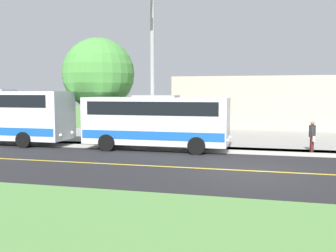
% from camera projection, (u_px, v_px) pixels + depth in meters
% --- Properties ---
extents(ground_plane, '(120.00, 120.00, 0.00)m').
position_uv_depth(ground_plane, '(251.00, 171.00, 15.08)').
color(ground_plane, '#548442').
extents(road_surface, '(8.00, 100.00, 0.01)m').
position_uv_depth(road_surface, '(251.00, 171.00, 15.08)').
color(road_surface, black).
rests_on(road_surface, ground).
extents(sidewalk, '(2.40, 100.00, 0.01)m').
position_uv_depth(sidewalk, '(253.00, 151.00, 20.11)').
color(sidewalk, '#B2ADA3').
rests_on(sidewalk, ground).
extents(parking_lot_surface, '(14.00, 36.00, 0.01)m').
position_uv_depth(parking_lot_surface, '(299.00, 137.00, 26.37)').
color(parking_lot_surface, gray).
rests_on(parking_lot_surface, ground).
extents(road_centre_line, '(0.16, 100.00, 0.00)m').
position_uv_depth(road_centre_line, '(251.00, 171.00, 15.08)').
color(road_centre_line, gold).
rests_on(road_centre_line, ground).
extents(shuttle_bus_front, '(2.58, 7.91, 2.97)m').
position_uv_depth(shuttle_bus_front, '(156.00, 120.00, 20.48)').
color(shuttle_bus_front, silver).
rests_on(shuttle_bus_front, ground).
extents(pedestrian_with_bags, '(0.72, 0.34, 1.61)m').
position_uv_depth(pedestrian_with_bags, '(312.00, 135.00, 19.86)').
color(pedestrian_with_bags, '#4C1919').
rests_on(pedestrian_with_bags, ground).
extents(street_light_pole, '(1.97, 0.24, 8.52)m').
position_uv_depth(street_light_pole, '(152.00, 64.00, 20.68)').
color(street_light_pole, '#9E9EA3').
rests_on(street_light_pole, ground).
extents(tree_curbside, '(4.59, 4.59, 6.58)m').
position_uv_depth(tree_curbside, '(99.00, 74.00, 24.17)').
color(tree_curbside, brown).
rests_on(tree_curbside, ground).
extents(commercial_building, '(10.00, 17.33, 4.43)m').
position_uv_depth(commercial_building, '(274.00, 101.00, 35.21)').
color(commercial_building, '#B7A893').
rests_on(commercial_building, ground).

